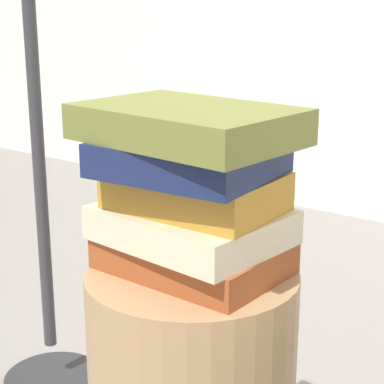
# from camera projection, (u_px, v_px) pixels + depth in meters

# --- Properties ---
(book_rust) EXTENTS (0.27, 0.19, 0.05)m
(book_rust) POSITION_uv_depth(u_px,v_px,m) (193.00, 255.00, 1.01)
(book_rust) COLOR #994723
(book_rust) RESTS_ON side_table
(book_cream) EXTENTS (0.28, 0.23, 0.05)m
(book_cream) POSITION_uv_depth(u_px,v_px,m) (191.00, 225.00, 1.00)
(book_cream) COLOR beige
(book_cream) RESTS_ON book_rust
(book_ochre) EXTENTS (0.24, 0.17, 0.06)m
(book_ochre) POSITION_uv_depth(u_px,v_px,m) (198.00, 191.00, 0.98)
(book_ochre) COLOR #B7842D
(book_ochre) RESTS_ON book_cream
(book_navy) EXTENTS (0.25, 0.21, 0.05)m
(book_navy) POSITION_uv_depth(u_px,v_px,m) (190.00, 158.00, 0.95)
(book_navy) COLOR #19234C
(book_navy) RESTS_ON book_ochre
(book_olive) EXTENTS (0.31, 0.23, 0.05)m
(book_olive) POSITION_uv_depth(u_px,v_px,m) (185.00, 124.00, 0.94)
(book_olive) COLOR olive
(book_olive) RESTS_ON book_navy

